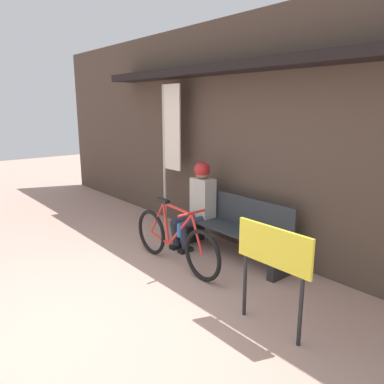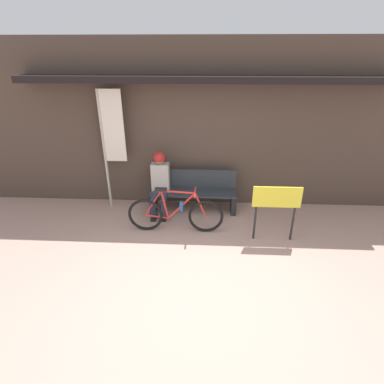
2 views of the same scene
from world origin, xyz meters
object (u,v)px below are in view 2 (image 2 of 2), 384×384
Objects in this scene: park_bench_near at (193,192)px; person_seated at (160,179)px; signboard at (276,201)px; bicycle at (176,214)px; banner_pole at (110,136)px.

person_seated is (-0.64, -0.11, 0.31)m from park_bench_near.
signboard is at bearing -35.20° from park_bench_near.
signboard is at bearing -6.02° from bicycle.
person_seated reaches higher than signboard.
banner_pole is 2.38× the size of signboard.
banner_pole is at bearing 168.48° from person_seated.
bicycle is at bearing -34.48° from banner_pole.
bicycle is at bearing -108.80° from park_bench_near.
person_seated reaches higher than bicycle.
signboard is (1.68, -0.18, 0.38)m from bicycle.
signboard is (1.40, -0.99, 0.34)m from park_bench_near.
bicycle is at bearing 173.98° from signboard.
person_seated is 1.26× the size of signboard.
person_seated reaches higher than park_bench_near.
signboard is at bearing -19.77° from banner_pole.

